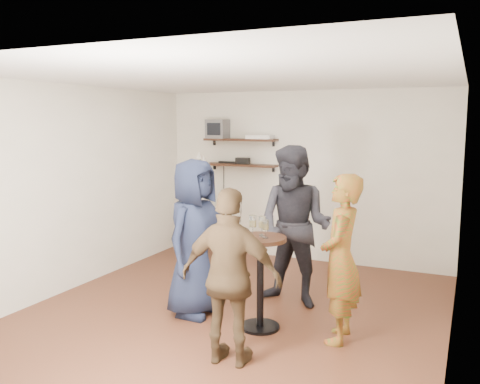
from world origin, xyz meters
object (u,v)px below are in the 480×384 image
person_dark (295,226)px  person_navy (194,238)px  drinks_table (260,270)px  radio (243,161)px  crt_monitor (218,129)px  side_table (201,221)px  person_plaid (341,259)px  person_brown (231,277)px  dvd_deck (260,137)px

person_dark → person_navy: bearing=-134.3°
drinks_table → person_dark: size_ratio=0.52×
radio → drinks_table: size_ratio=0.23×
crt_monitor → drinks_table: 3.51m
crt_monitor → side_table: bearing=-127.9°
person_plaid → person_brown: bearing=-45.1°
crt_monitor → side_table: 1.51m
dvd_deck → side_table: dvd_deck is taller
crt_monitor → radio: (0.44, 0.00, -0.50)m
drinks_table → person_navy: (-0.82, 0.07, 0.24)m
drinks_table → person_navy: 0.85m
crt_monitor → person_plaid: size_ratio=0.19×
radio → person_navy: bearing=-77.2°
dvd_deck → person_navy: dvd_deck is taller
person_dark → person_navy: 1.17m
dvd_deck → person_dark: size_ratio=0.21×
person_dark → person_navy: (-0.91, -0.74, -0.06)m
dvd_deck → person_brown: dvd_deck is taller
dvd_deck → radio: (-0.30, 0.00, -0.38)m
side_table → person_plaid: bearing=-39.5°
drinks_table → person_plaid: bearing=4.1°
dvd_deck → person_plaid: (1.91, -2.59, -1.07)m
dvd_deck → side_table: size_ratio=0.60×
person_dark → radio: bearing=135.6°
crt_monitor → person_brown: bearing=-61.3°
radio → person_dark: bearing=-50.9°
radio → drinks_table: bearing=-62.1°
dvd_deck → person_dark: bearing=-57.0°
radio → person_plaid: bearing=-49.4°
side_table → person_navy: bearing=-62.5°
drinks_table → person_navy: bearing=174.9°
person_plaid → radio: bearing=-143.5°
drinks_table → person_brown: (0.06, -0.82, 0.16)m
side_table → person_dark: bearing=-36.8°
side_table → drinks_table: drinks_table is taller
radio → person_brown: size_ratio=0.14×
dvd_deck → drinks_table: (1.10, -2.65, -1.27)m
dvd_deck → radio: bearing=180.0°
crt_monitor → person_navy: (1.02, -2.57, -1.15)m
crt_monitor → person_dark: bearing=-43.5°
side_table → crt_monitor: bearing=52.1°
person_plaid → person_navy: 1.63m
person_plaid → person_navy: bearing=-94.6°
dvd_deck → person_brown: (1.16, -3.46, -1.11)m
drinks_table → radio: bearing=117.9°
person_brown → person_plaid: bearing=-134.9°
drinks_table → dvd_deck: bearing=112.6°
side_table → dvd_deck: bearing=14.9°
crt_monitor → person_brown: size_ratio=0.20×
person_plaid → person_dark: size_ratio=0.88×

